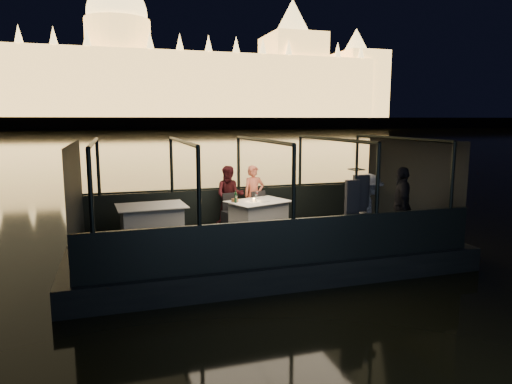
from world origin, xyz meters
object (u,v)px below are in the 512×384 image
object	(u,v)px
dining_table_aft	(152,224)
dining_table_central	(259,216)
passenger_stripe	(369,210)
chair_port_right	(261,210)
coat_stand	(355,211)
chair_port_left	(231,211)
passenger_dark	(401,206)
person_woman_coral	(254,196)
wine_bottle	(236,197)
person_man_maroon	(230,197)

from	to	relation	value
dining_table_aft	dining_table_central	bearing A→B (deg)	2.12
dining_table_aft	passenger_stripe	size ratio (longest dim) A/B	0.95
dining_table_central	chair_port_right	distance (m)	0.50
dining_table_aft	coat_stand	size ratio (longest dim) A/B	0.85
dining_table_aft	chair_port_left	size ratio (longest dim) A/B	1.77
coat_stand	passenger_dark	size ratio (longest dim) A/B	1.05
chair_port_left	passenger_stripe	size ratio (longest dim) A/B	0.54
passenger_stripe	passenger_dark	bearing A→B (deg)	-63.15
passenger_dark	chair_port_right	bearing A→B (deg)	-104.96
chair_port_left	dining_table_central	bearing A→B (deg)	-57.00
person_woman_coral	wine_bottle	world-z (taller)	person_woman_coral
chair_port_left	wine_bottle	world-z (taller)	wine_bottle
chair_port_left	person_woman_coral	xyz separation A→B (m)	(0.69, 0.27, 0.30)
dining_table_aft	wine_bottle	size ratio (longest dim) A/B	5.05
coat_stand	wine_bottle	xyz separation A→B (m)	(-1.90, 2.41, 0.02)
coat_stand	person_woman_coral	xyz separation A→B (m)	(-1.18, 3.25, -0.15)
dining_table_aft	wine_bottle	world-z (taller)	wine_bottle
person_woman_coral	dining_table_aft	bearing A→B (deg)	-167.53
chair_port_right	passenger_stripe	world-z (taller)	passenger_stripe
passenger_stripe	person_man_maroon	bearing A→B (deg)	49.97
dining_table_central	passenger_stripe	size ratio (longest dim) A/B	0.89
person_woman_coral	wine_bottle	xyz separation A→B (m)	(-0.72, -0.84, 0.17)
dining_table_central	coat_stand	world-z (taller)	coat_stand
passenger_stripe	chair_port_right	bearing A→B (deg)	44.48
chair_port_left	passenger_dark	world-z (taller)	passenger_dark
person_man_maroon	passenger_stripe	distance (m)	3.88
person_woman_coral	wine_bottle	size ratio (longest dim) A/B	5.12
person_woman_coral	coat_stand	bearing A→B (deg)	-75.55
person_woman_coral	wine_bottle	bearing A→B (deg)	-136.05
person_woman_coral	dining_table_central	bearing A→B (deg)	-104.13
dining_table_aft	person_man_maroon	xyz separation A→B (m)	(2.10, 1.01, 0.36)
chair_port_left	passenger_stripe	distance (m)	3.62
chair_port_left	wine_bottle	size ratio (longest dim) A/B	2.86
chair_port_left	passenger_dark	distance (m)	4.16
dining_table_central	wine_bottle	size ratio (longest dim) A/B	4.73
person_woman_coral	person_man_maroon	size ratio (longest dim) A/B	1.00
dining_table_aft	passenger_stripe	xyz separation A→B (m)	(4.39, -2.12, 0.47)
person_woman_coral	passenger_dark	bearing A→B (deg)	-52.36
dining_table_central	chair_port_left	size ratio (longest dim) A/B	1.66
chair_port_right	wine_bottle	world-z (taller)	wine_bottle
coat_stand	person_woman_coral	world-z (taller)	coat_stand
passenger_stripe	passenger_dark	size ratio (longest dim) A/B	0.94
passenger_dark	wine_bottle	xyz separation A→B (m)	(-3.33, 1.95, 0.06)
dining_table_central	coat_stand	bearing A→B (deg)	-62.20
chair_port_right	person_woman_coral	size ratio (longest dim) A/B	0.57
passenger_dark	wine_bottle	size ratio (longest dim) A/B	5.67
coat_stand	wine_bottle	size ratio (longest dim) A/B	5.94
wine_bottle	person_woman_coral	bearing A→B (deg)	49.43
chair_port_right	person_man_maroon	xyz separation A→B (m)	(-0.71, 0.47, 0.30)
dining_table_aft	passenger_dark	world-z (taller)	passenger_dark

